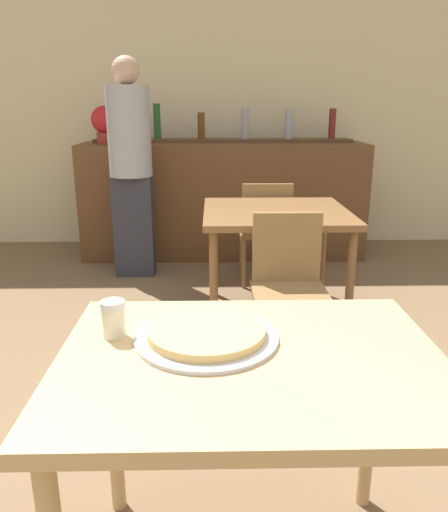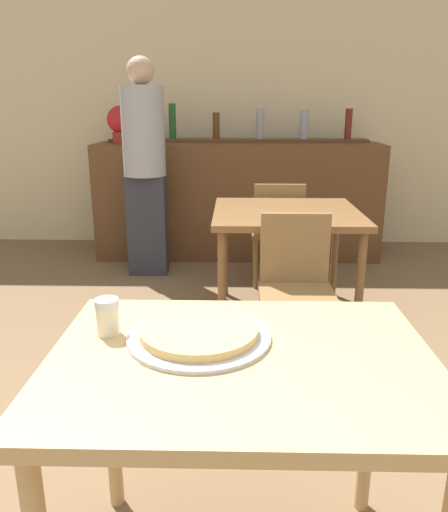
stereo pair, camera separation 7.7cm
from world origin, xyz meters
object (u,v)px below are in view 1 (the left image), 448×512
cheese_shaker (114,319)px  potted_plant (105,123)px  pizza_tray (207,334)px  chair_far_side_back (265,226)px  chair_far_side_front (288,279)px  person_standing (131,162)px

cheese_shaker → potted_plant: (-0.68, 3.31, 0.41)m
pizza_tray → chair_far_side_back: bearing=80.5°
chair_far_side_back → potted_plant: bearing=-30.3°
chair_far_side_front → pizza_tray: size_ratio=2.08×
chair_far_side_back → chair_far_side_front: bearing=90.0°
person_standing → chair_far_side_front: bearing=-54.7°
potted_plant → pizza_tray: bearing=-74.4°
chair_far_side_front → pizza_tray: chair_far_side_front is taller
chair_far_side_back → cheese_shaker: (-0.68, -2.52, 0.34)m
potted_plant → chair_far_side_front: bearing=-56.2°
cheese_shaker → person_standing: person_standing is taller
pizza_tray → potted_plant: size_ratio=1.21×
chair_far_side_front → potted_plant: (-1.36, 2.04, 0.76)m
potted_plant → chair_far_side_back: bearing=-30.3°
chair_far_side_front → chair_far_side_back: 1.24m
chair_far_side_back → pizza_tray: size_ratio=2.08×
cheese_shaker → potted_plant: 3.41m
pizza_tray → cheese_shaker: (-0.26, 0.02, 0.04)m
chair_far_side_front → person_standing: size_ratio=0.47×
cheese_shaker → chair_far_side_back: bearing=74.8°
person_standing → potted_plant: bearing=119.1°
chair_far_side_front → person_standing: (-1.07, 1.51, 0.47)m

